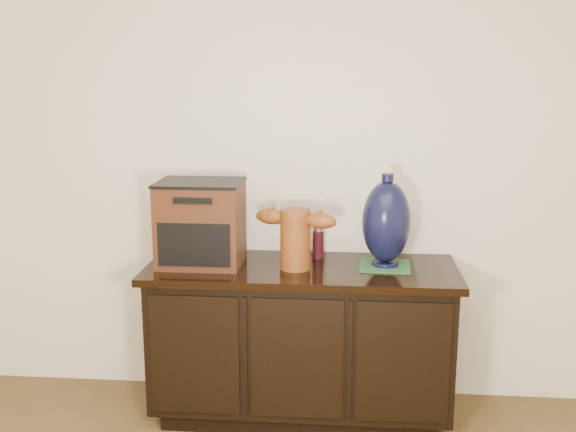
# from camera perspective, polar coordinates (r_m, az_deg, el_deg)

# --- Properties ---
(room) EXTENTS (5.00, 5.00, 5.00)m
(room) POSITION_cam_1_polar(r_m,az_deg,el_deg) (0.91, -8.48, -11.21)
(room) COLOR brown
(room) RESTS_ON ground
(sideboard) EXTENTS (1.46, 0.56, 0.75)m
(sideboard) POSITION_cam_1_polar(r_m,az_deg,el_deg) (3.30, 1.11, -10.43)
(sideboard) COLOR black
(sideboard) RESTS_ON ground
(terracotta_vessel) EXTENTS (0.39, 0.18, 0.28)m
(terracotta_vessel) POSITION_cam_1_polar(r_m,az_deg,el_deg) (3.10, 0.63, -1.67)
(terracotta_vessel) COLOR brown
(terracotta_vessel) RESTS_ON sideboard
(tv_radio) EXTENTS (0.40, 0.32, 0.40)m
(tv_radio) POSITION_cam_1_polar(r_m,az_deg,el_deg) (3.19, -7.39, -0.59)
(tv_radio) COLOR #411F10
(tv_radio) RESTS_ON sideboard
(green_mat) EXTENTS (0.25, 0.25, 0.01)m
(green_mat) POSITION_cam_1_polar(r_m,az_deg,el_deg) (3.20, 8.20, -4.19)
(green_mat) COLOR #285A2F
(green_mat) RESTS_ON sideboard
(lamp_base) EXTENTS (0.24, 0.24, 0.43)m
(lamp_base) POSITION_cam_1_polar(r_m,az_deg,el_deg) (3.15, 8.32, -0.52)
(lamp_base) COLOR black
(lamp_base) RESTS_ON green_mat
(spray_can) EXTENTS (0.05, 0.05, 0.16)m
(spray_can) POSITION_cam_1_polar(r_m,az_deg,el_deg) (3.29, 2.57, -2.26)
(spray_can) COLOR #510D19
(spray_can) RESTS_ON sideboard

